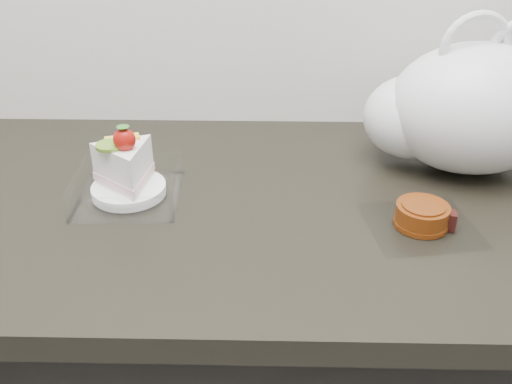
# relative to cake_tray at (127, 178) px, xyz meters

# --- Properties ---
(cake_tray) EXTENTS (0.17, 0.17, 0.13)m
(cake_tray) POSITION_rel_cake_tray_xyz_m (0.00, 0.00, 0.00)
(cake_tray) COLOR white
(cake_tray) RESTS_ON counter
(mooncake_wrap) EXTENTS (0.18, 0.17, 0.04)m
(mooncake_wrap) POSITION_rel_cake_tray_xyz_m (0.45, -0.08, -0.02)
(mooncake_wrap) COLOR white
(mooncake_wrap) RESTS_ON counter
(plastic_bag) EXTENTS (0.33, 0.23, 0.27)m
(plastic_bag) POSITION_rel_cake_tray_xyz_m (0.55, 0.12, 0.07)
(plastic_bag) COLOR silver
(plastic_bag) RESTS_ON counter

